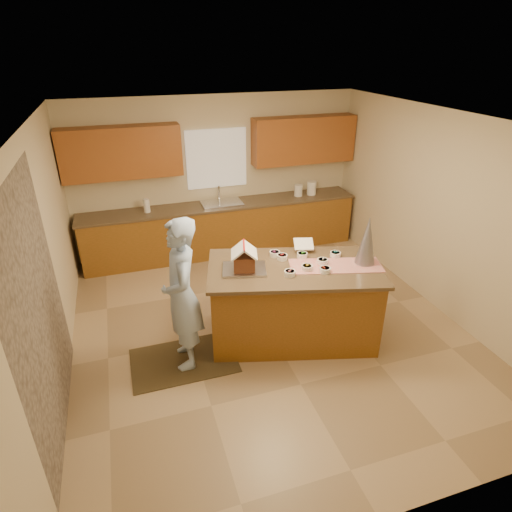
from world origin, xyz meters
name	(u,v)px	position (x,y,z in m)	size (l,w,h in m)	color
floor	(268,327)	(0.00, 0.00, 0.00)	(5.50, 5.50, 0.00)	tan
ceiling	(271,121)	(0.00, 0.00, 2.70)	(5.50, 5.50, 0.00)	silver
wall_back	(217,175)	(0.00, 2.75, 1.35)	(5.50, 5.50, 0.00)	beige
wall_front	(406,396)	(0.00, -2.75, 1.35)	(5.50, 5.50, 0.00)	beige
wall_left	(45,266)	(-2.50, 0.00, 1.35)	(5.50, 5.50, 0.00)	beige
wall_right	(441,213)	(2.50, 0.00, 1.35)	(5.50, 5.50, 0.00)	beige
stone_accent	(40,315)	(-2.48, -0.80, 1.25)	(2.50, 2.50, 0.00)	gray
window_curtain	(216,159)	(0.00, 2.72, 1.65)	(1.05, 0.03, 1.00)	white
back_counter_base	(223,229)	(0.00, 2.45, 0.44)	(4.80, 0.60, 0.88)	brown
back_counter_top	(222,205)	(0.00, 2.45, 0.90)	(4.85, 0.63, 0.04)	brown
upper_cabinet_left	(121,153)	(-1.55, 2.57, 1.90)	(1.85, 0.35, 0.80)	#9C5C21
upper_cabinet_right	(304,140)	(1.55, 2.57, 1.90)	(1.85, 0.35, 0.80)	#9C5C21
sink	(222,206)	(0.00, 2.45, 0.89)	(0.70, 0.45, 0.12)	silver
faucet	(219,193)	(0.00, 2.63, 1.06)	(0.03, 0.03, 0.28)	silver
island_base	(293,304)	(0.24, -0.27, 0.49)	(2.00, 1.00, 0.98)	brown
island_top	(295,268)	(0.24, -0.27, 1.00)	(2.09, 1.09, 0.04)	brown
table_runner	(336,266)	(0.73, -0.40, 1.03)	(1.11, 0.40, 0.01)	#B9150D
baking_tray	(244,269)	(-0.36, -0.16, 1.04)	(0.51, 0.38, 0.03)	silver
cookbook	(304,244)	(0.51, 0.10, 1.12)	(0.24, 0.02, 0.20)	white
tinsel_tree	(367,240)	(1.10, -0.44, 1.33)	(0.24, 0.24, 0.61)	#ADADB9
rug	(184,360)	(-1.19, -0.33, 0.01)	(1.24, 0.81, 0.01)	black
boy	(182,295)	(-1.14, -0.33, 0.93)	(0.67, 0.44, 1.83)	#A6C2EC
canister_a	(298,190)	(1.44, 2.45, 1.02)	(0.15, 0.15, 0.21)	white
canister_b	(312,188)	(1.70, 2.45, 1.04)	(0.17, 0.17, 0.25)	white
canister_c	(311,189)	(1.70, 2.45, 1.01)	(0.13, 0.13, 0.19)	white
paper_towel	(147,206)	(-1.27, 2.45, 1.03)	(0.10, 0.10, 0.23)	white
gingerbread_house	(244,259)	(-0.36, -0.16, 1.17)	(0.38, 0.38, 0.31)	brown
candy_bowls	(305,261)	(0.39, -0.22, 1.05)	(0.86, 0.72, 0.06)	red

